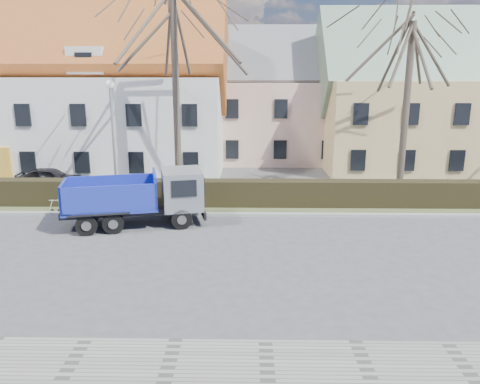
{
  "coord_description": "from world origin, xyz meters",
  "views": [
    {
      "loc": [
        1.78,
        -16.31,
        6.48
      ],
      "look_at": [
        1.44,
        2.8,
        1.6
      ],
      "focal_mm": 35.0,
      "sensor_mm": 36.0,
      "label": 1
    }
  ],
  "objects_px": {
    "streetlight": "(114,142)",
    "cart_frame": "(51,206)",
    "dump_truck": "(130,198)",
    "parked_car_a": "(50,178)"
  },
  "relations": [
    {
      "from": "streetlight",
      "to": "cart_frame",
      "type": "distance_m",
      "value": 4.34
    },
    {
      "from": "dump_truck",
      "to": "streetlight",
      "type": "height_order",
      "value": "streetlight"
    },
    {
      "from": "dump_truck",
      "to": "parked_car_a",
      "type": "xyz_separation_m",
      "value": [
        -6.27,
        6.58,
        -0.6
      ]
    },
    {
      "from": "streetlight",
      "to": "parked_car_a",
      "type": "distance_m",
      "value": 5.84
    },
    {
      "from": "dump_truck",
      "to": "cart_frame",
      "type": "distance_m",
      "value": 4.75
    },
    {
      "from": "parked_car_a",
      "to": "cart_frame",
      "type": "bearing_deg",
      "value": -160.53
    },
    {
      "from": "dump_truck",
      "to": "cart_frame",
      "type": "xyz_separation_m",
      "value": [
        -4.29,
        1.84,
        -0.88
      ]
    },
    {
      "from": "dump_truck",
      "to": "parked_car_a",
      "type": "bearing_deg",
      "value": 120.48
    },
    {
      "from": "streetlight",
      "to": "dump_truck",
      "type": "bearing_deg",
      "value": -66.83
    },
    {
      "from": "dump_truck",
      "to": "streetlight",
      "type": "distance_m",
      "value": 4.68
    }
  ]
}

